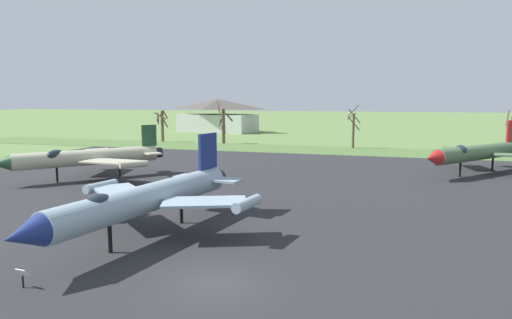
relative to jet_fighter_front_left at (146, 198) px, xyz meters
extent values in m
plane|color=#607F42|center=(6.46, -5.06, -2.47)|extent=(600.00, 600.00, 0.00)
cube|color=#28282B|center=(6.46, 13.12, -2.44)|extent=(85.45, 60.59, 0.05)
cube|color=#507038|center=(6.46, 49.41, -2.44)|extent=(145.45, 12.00, 0.06)
cylinder|color=#8EA3B2|center=(0.03, 0.21, -0.05)|extent=(4.11, 14.73, 1.69)
cone|color=navy|center=(-1.33, -7.90, -0.05)|extent=(1.83, 2.02, 1.56)
cylinder|color=black|center=(1.31, 7.76, -0.05)|extent=(1.32, 1.11, 1.18)
ellipsoid|color=#19232D|center=(-0.62, -3.68, 0.42)|extent=(1.11, 2.09, 1.04)
cube|color=#8EA3B2|center=(-3.03, 1.80, -0.17)|extent=(5.37, 5.12, 0.16)
cube|color=#8EA3B2|center=(3.45, 0.71, -0.17)|extent=(5.47, 4.17, 0.16)
cylinder|color=#8EA3B2|center=(-5.31, 2.93, -0.17)|extent=(1.07, 2.77, 0.63)
cylinder|color=#8EA3B2|center=(5.97, 1.02, -0.17)|extent=(1.07, 2.77, 0.63)
cube|color=navy|center=(1.13, 6.69, 2.09)|extent=(0.56, 2.16, 2.57)
cube|color=#8EA3B2|center=(-0.34, 6.90, 0.08)|extent=(2.51, 1.94, 0.16)
cube|color=#8EA3B2|center=(2.58, 6.41, 0.08)|extent=(2.51, 1.94, 0.16)
cylinder|color=black|center=(-0.50, -2.97, -1.68)|extent=(0.23, 0.23, 1.58)
cylinder|color=black|center=(0.57, 3.39, -1.68)|extent=(0.23, 0.23, 1.58)
cylinder|color=black|center=(-1.45, -7.98, -2.18)|extent=(0.08, 0.08, 0.59)
cube|color=white|center=(-1.45, -7.98, -1.72)|extent=(0.56, 0.28, 0.36)
cylinder|color=#4C6B47|center=(23.07, 30.86, -0.01)|extent=(10.67, 12.62, 1.71)
cone|color=#B21E1E|center=(17.83, 24.39, -0.01)|extent=(2.36, 2.40, 1.58)
ellipsoid|color=#19232D|center=(20.94, 28.23, 0.46)|extent=(1.21, 2.28, 1.14)
cube|color=#4C6B47|center=(21.88, 34.88, -0.14)|extent=(3.53, 5.60, 0.16)
cube|color=#B21E1E|center=(27.37, 36.18, 2.10)|extent=(1.22, 1.44, 2.52)
cube|color=#4C6B47|center=(25.95, 37.06, 0.12)|extent=(3.05, 2.89, 0.16)
cylinder|color=black|center=(21.02, 28.32, -1.67)|extent=(0.23, 0.23, 1.60)
cylinder|color=black|center=(25.13, 33.40, -1.67)|extent=(0.23, 0.23, 1.60)
cylinder|color=#B7B293|center=(-15.96, 15.52, -0.12)|extent=(10.26, 12.00, 1.64)
cone|color=#234C2D|center=(-20.99, 9.38, -0.12)|extent=(2.24, 2.26, 1.51)
cylinder|color=black|center=(-11.25, 21.26, -0.12)|extent=(1.46, 1.42, 1.15)
ellipsoid|color=#19232D|center=(-17.95, 13.09, 0.33)|extent=(1.16, 2.18, 1.09)
cube|color=#B7B293|center=(-17.98, 19.00, -0.25)|extent=(4.36, 6.46, 0.15)
cube|color=#B7B293|center=(-12.15, 14.22, -0.25)|extent=(6.07, 3.31, 0.15)
cylinder|color=#B7B293|center=(-19.58, 21.70, -0.25)|extent=(2.13, 2.41, 0.61)
cylinder|color=#B7B293|center=(-9.19, 13.18, -0.25)|extent=(2.13, 2.41, 0.61)
cube|color=#234C2D|center=(-11.83, 20.55, 1.86)|extent=(1.21, 1.41, 2.33)
cube|color=#B7B293|center=(-12.97, 21.25, 0.00)|extent=(2.51, 2.44, 0.15)
cube|color=#B7B293|center=(-10.92, 19.58, 0.00)|extent=(2.51, 2.44, 0.15)
cylinder|color=black|center=(-17.94, 13.11, -1.71)|extent=(0.22, 0.22, 1.53)
cylinder|color=black|center=(-13.98, 17.93, -1.71)|extent=(0.22, 0.22, 1.53)
cylinder|color=brown|center=(-29.23, 55.11, 0.57)|extent=(0.59, 0.59, 6.07)
cylinder|color=brown|center=(-30.05, 54.77, 2.42)|extent=(1.00, 1.91, 1.70)
cylinder|color=brown|center=(-28.51, 55.01, 2.99)|extent=(0.51, 1.66, 1.83)
cylinder|color=brown|center=(-29.89, 54.74, 1.94)|extent=(1.14, 1.69, 1.87)
cylinder|color=brown|center=(-29.03, 54.05, 2.65)|extent=(2.32, 0.70, 1.46)
cylinder|color=brown|center=(-28.61, 54.68, 1.71)|extent=(1.24, 1.58, 2.64)
cylinder|color=brown|center=(-16.44, 55.27, 0.81)|extent=(0.63, 0.63, 6.55)
cylinder|color=brown|center=(-16.84, 55.57, 2.39)|extent=(0.93, 1.10, 1.65)
cylinder|color=brown|center=(-15.23, 55.06, 2.57)|extent=(0.75, 2.65, 1.81)
cylinder|color=brown|center=(-17.01, 55.35, 1.64)|extent=(0.47, 1.39, 1.52)
cylinder|color=brown|center=(-17.13, 54.74, 3.98)|extent=(1.40, 1.72, 2.66)
cylinder|color=brown|center=(7.67, 53.95, 0.48)|extent=(0.42, 0.42, 5.89)
cylinder|color=brown|center=(7.49, 54.82, 3.88)|extent=(1.90, 0.56, 2.08)
cylinder|color=brown|center=(7.79, 53.00, 1.84)|extent=(2.06, 0.44, 2.35)
cylinder|color=brown|center=(7.90, 53.00, 3.01)|extent=(2.05, 0.65, 2.40)
cylinder|color=brown|center=(7.25, 54.64, 2.99)|extent=(1.54, 1.02, 1.23)
cylinder|color=brown|center=(32.56, 57.76, 0.34)|extent=(0.61, 0.61, 5.61)
cylinder|color=brown|center=(31.81, 58.05, 2.95)|extent=(0.96, 1.83, 2.60)
cube|color=beige|center=(-29.12, 83.91, -0.21)|extent=(20.40, 12.65, 4.51)
pyramid|color=#4C4742|center=(-29.12, 83.91, 4.64)|extent=(21.42, 13.28, 2.60)
camera|label=1|loc=(13.73, -22.69, 5.78)|focal=31.05mm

